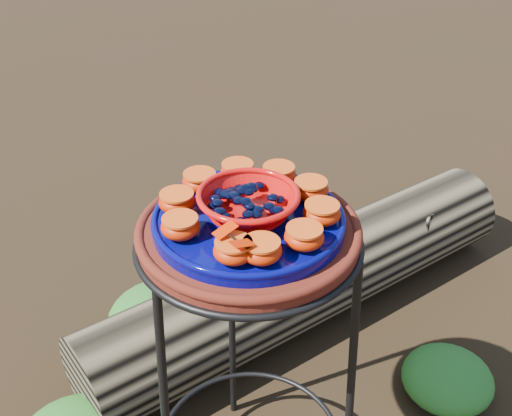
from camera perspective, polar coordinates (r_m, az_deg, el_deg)
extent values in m
cylinder|color=#501914|center=(1.12, -0.66, -2.34)|extent=(0.39, 0.39, 0.03)
cylinder|color=#030848|center=(1.10, -0.67, -1.21)|extent=(0.33, 0.33, 0.02)
ellipsoid|color=#A81203|center=(0.99, -1.99, -3.82)|extent=(0.06, 0.06, 0.04)
ellipsoid|color=#A81203|center=(0.98, 0.48, -3.82)|extent=(0.06, 0.06, 0.04)
ellipsoid|color=#A81203|center=(1.02, 4.29, -2.60)|extent=(0.06, 0.06, 0.04)
ellipsoid|color=#A81203|center=(1.08, 5.86, -0.47)|extent=(0.06, 0.06, 0.04)
ellipsoid|color=#A81203|center=(1.14, 4.88, 1.62)|extent=(0.06, 0.06, 0.04)
ellipsoid|color=#A81203|center=(1.18, 2.03, 2.98)|extent=(0.06, 0.06, 0.04)
ellipsoid|color=#A81203|center=(1.19, -1.64, 3.24)|extent=(0.06, 0.06, 0.04)
ellipsoid|color=#A81203|center=(1.16, -5.02, 2.35)|extent=(0.06, 0.06, 0.04)
ellipsoid|color=#A81203|center=(1.11, -7.02, 0.54)|extent=(0.06, 0.06, 0.04)
ellipsoid|color=#A81203|center=(1.04, -6.73, -1.68)|extent=(0.06, 0.06, 0.04)
ellipsoid|color=#1F7020|center=(1.83, 16.68, -14.26)|extent=(0.24, 0.24, 0.12)
ellipsoid|color=#1F7020|center=(1.91, -8.29, -9.57)|extent=(0.32, 0.32, 0.16)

